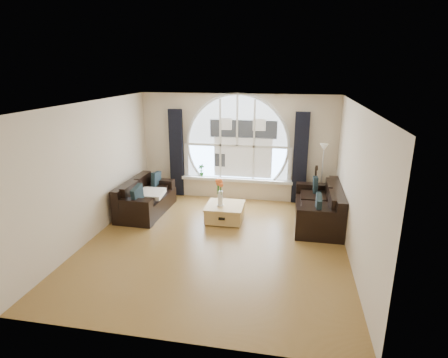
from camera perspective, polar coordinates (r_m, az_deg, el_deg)
ground at (r=7.32m, az=-1.33°, el=-9.94°), size 5.00×5.50×0.01m
ceiling at (r=6.55m, az=-1.49°, el=11.62°), size 5.00×5.50×0.01m
wall_back at (r=9.44m, az=2.09°, el=4.98°), size 5.00×0.01×2.70m
wall_front at (r=4.35m, az=-9.11°, el=-10.09°), size 5.00×0.01×2.70m
wall_left at (r=7.71m, az=-19.89°, el=1.22°), size 0.01×5.50×2.70m
wall_right at (r=6.77m, az=19.78°, el=-0.91°), size 0.01×5.50×2.70m
attic_slope at (r=6.50m, az=18.03°, el=7.65°), size 0.92×5.50×0.72m
arched_window at (r=9.35m, az=2.08°, el=6.59°), size 2.60×0.06×2.15m
window_sill at (r=9.55m, az=1.95°, el=-0.08°), size 2.90×0.22×0.08m
window_frame at (r=9.32m, az=2.05°, el=6.55°), size 2.76×0.08×2.15m
neighbor_house at (r=9.34m, az=2.97°, el=5.78°), size 1.70×0.02×1.50m
curtain_left at (r=9.73m, az=-7.41°, el=4.01°), size 0.35×0.12×2.30m
curtain_right at (r=9.27m, az=11.81°, el=3.13°), size 0.35×0.12×2.30m
sofa_left at (r=8.82m, az=-12.07°, el=-2.68°), size 0.92×1.77×0.78m
sofa_right at (r=8.27m, az=14.46°, el=-4.19°), size 0.96×1.92×0.85m
coffee_chest at (r=8.26m, az=0.14°, el=-5.11°), size 0.85×0.85×0.41m
throw_blanket at (r=8.68m, az=-11.22°, el=-2.26°), size 0.57×0.57×0.10m
vase_flowers at (r=8.01m, az=-0.59°, el=-1.60°), size 0.24×0.24×0.70m
floor_lamp at (r=9.11m, az=14.99°, el=0.38°), size 0.24×0.24×1.60m
guitar at (r=9.31m, az=14.00°, el=-0.93°), size 0.40×0.30×1.06m
potted_plant at (r=9.67m, az=-3.54°, el=1.37°), size 0.20×0.16×0.32m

